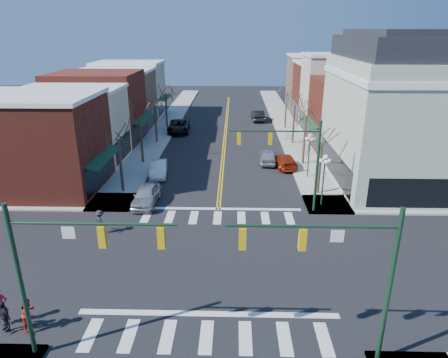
# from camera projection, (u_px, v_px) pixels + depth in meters

# --- Properties ---
(ground) EXTENTS (160.00, 160.00, 0.00)m
(ground) POSITION_uv_depth(u_px,v_px,m) (213.00, 263.00, 24.19)
(ground) COLOR black
(ground) RESTS_ON ground
(sidewalk_left) EXTENTS (3.50, 70.00, 0.15)m
(sidewalk_left) POSITION_uv_depth(u_px,v_px,m) (142.00, 160.00, 43.08)
(sidewalk_left) COLOR #9E9B93
(sidewalk_left) RESTS_ON ground
(sidewalk_right) EXTENTS (3.50, 70.00, 0.15)m
(sidewalk_right) POSITION_uv_depth(u_px,v_px,m) (304.00, 161.00, 42.66)
(sidewalk_right) COLOR #9E9B93
(sidewalk_right) RESTS_ON ground
(bldg_left_brick_a) EXTENTS (10.00, 8.50, 8.00)m
(bldg_left_brick_a) POSITION_uv_depth(u_px,v_px,m) (39.00, 145.00, 34.15)
(bldg_left_brick_a) COLOR maroon
(bldg_left_brick_a) RESTS_ON ground
(bldg_left_stucco_a) EXTENTS (10.00, 7.00, 7.50)m
(bldg_left_stucco_a) POSITION_uv_depth(u_px,v_px,m) (74.00, 127.00, 41.48)
(bldg_left_stucco_a) COLOR #C0B39E
(bldg_left_stucco_a) RESTS_ON ground
(bldg_left_brick_b) EXTENTS (10.00, 9.00, 8.50)m
(bldg_left_brick_b) POSITION_uv_depth(u_px,v_px,m) (98.00, 108.00, 48.79)
(bldg_left_brick_b) COLOR maroon
(bldg_left_brick_b) RESTS_ON ground
(bldg_left_tan) EXTENTS (10.00, 7.50, 7.80)m
(bldg_left_tan) POSITION_uv_depth(u_px,v_px,m) (117.00, 100.00, 56.63)
(bldg_left_tan) COLOR #8F6C4E
(bldg_left_tan) RESTS_ON ground
(bldg_left_stucco_b) EXTENTS (10.00, 8.00, 8.20)m
(bldg_left_stucco_b) POSITION_uv_depth(u_px,v_px,m) (130.00, 90.00, 63.81)
(bldg_left_stucco_b) COLOR #C0B39E
(bldg_left_stucco_b) RESTS_ON ground
(bldg_right_brick_a) EXTENTS (10.00, 8.50, 8.00)m
(bldg_right_brick_a) POSITION_uv_depth(u_px,v_px,m) (357.00, 114.00, 46.49)
(bldg_right_brick_a) COLOR maroon
(bldg_right_brick_a) RESTS_ON ground
(bldg_right_stucco) EXTENTS (10.00, 7.00, 10.00)m
(bldg_right_stucco) POSITION_uv_depth(u_px,v_px,m) (341.00, 95.00, 53.38)
(bldg_right_stucco) COLOR #C0B39E
(bldg_right_stucco) RESTS_ON ground
(bldg_right_brick_b) EXTENTS (10.00, 8.00, 8.50)m
(bldg_right_brick_b) POSITION_uv_depth(u_px,v_px,m) (328.00, 92.00, 60.66)
(bldg_right_brick_b) COLOR maroon
(bldg_right_brick_b) RESTS_ON ground
(bldg_right_tan) EXTENTS (10.00, 8.00, 9.00)m
(bldg_right_tan) POSITION_uv_depth(u_px,v_px,m) (318.00, 84.00, 68.06)
(bldg_right_tan) COLOR #8F6C4E
(bldg_right_tan) RESTS_ON ground
(victorian_corner) EXTENTS (12.25, 14.25, 13.30)m
(victorian_corner) POSITION_uv_depth(u_px,v_px,m) (409.00, 110.00, 35.00)
(victorian_corner) COLOR #ACB89F
(victorian_corner) RESTS_ON ground
(traffic_mast_near_left) EXTENTS (6.60, 0.28, 7.20)m
(traffic_mast_near_left) POSITION_uv_depth(u_px,v_px,m) (62.00, 262.00, 15.74)
(traffic_mast_near_left) COLOR #14331E
(traffic_mast_near_left) RESTS_ON ground
(traffic_mast_near_right) EXTENTS (6.60, 0.28, 7.20)m
(traffic_mast_near_right) POSITION_uv_depth(u_px,v_px,m) (345.00, 266.00, 15.47)
(traffic_mast_near_right) COLOR #14331E
(traffic_mast_near_right) RESTS_ON ground
(traffic_mast_far_right) EXTENTS (6.60, 0.28, 7.20)m
(traffic_mast_far_right) POSITION_uv_depth(u_px,v_px,m) (293.00, 154.00, 29.32)
(traffic_mast_far_right) COLOR #14331E
(traffic_mast_far_right) RESTS_ON ground
(lamppost_corner) EXTENTS (0.36, 0.36, 4.33)m
(lamppost_corner) POSITION_uv_depth(u_px,v_px,m) (324.00, 171.00, 30.90)
(lamppost_corner) COLOR #14331E
(lamppost_corner) RESTS_ON ground
(lamppost_midblock) EXTENTS (0.36, 0.36, 4.33)m
(lamppost_midblock) POSITION_uv_depth(u_px,v_px,m) (309.00, 148.00, 36.98)
(lamppost_midblock) COLOR #14331E
(lamppost_midblock) RESTS_ON ground
(tree_left_a) EXTENTS (0.24, 0.24, 4.76)m
(tree_left_a) POSITION_uv_depth(u_px,v_px,m) (121.00, 166.00, 33.85)
(tree_left_a) COLOR #382B21
(tree_left_a) RESTS_ON ground
(tree_left_b) EXTENTS (0.24, 0.24, 5.04)m
(tree_left_b) POSITION_uv_depth(u_px,v_px,m) (141.00, 140.00, 41.28)
(tree_left_b) COLOR #382B21
(tree_left_b) RESTS_ON ground
(tree_left_c) EXTENTS (0.24, 0.24, 4.55)m
(tree_left_c) POSITION_uv_depth(u_px,v_px,m) (156.00, 125.00, 48.85)
(tree_left_c) COLOR #382B21
(tree_left_c) RESTS_ON ground
(tree_left_d) EXTENTS (0.24, 0.24, 4.90)m
(tree_left_d) POSITION_uv_depth(u_px,v_px,m) (166.00, 111.00, 56.27)
(tree_left_d) COLOR #382B21
(tree_left_d) RESTS_ON ground
(tree_right_a) EXTENTS (0.24, 0.24, 4.62)m
(tree_right_a) POSITION_uv_depth(u_px,v_px,m) (320.00, 169.00, 33.46)
(tree_right_a) COLOR #382B21
(tree_right_a) RESTS_ON ground
(tree_right_b) EXTENTS (0.24, 0.24, 5.18)m
(tree_right_b) POSITION_uv_depth(u_px,v_px,m) (304.00, 141.00, 40.84)
(tree_right_b) COLOR #382B21
(tree_right_b) RESTS_ON ground
(tree_right_c) EXTENTS (0.24, 0.24, 4.83)m
(tree_right_c) POSITION_uv_depth(u_px,v_px,m) (294.00, 125.00, 48.39)
(tree_right_c) COLOR #382B21
(tree_right_c) RESTS_ON ground
(tree_right_d) EXTENTS (0.24, 0.24, 4.97)m
(tree_right_d) POSITION_uv_depth(u_px,v_px,m) (286.00, 111.00, 55.85)
(tree_right_d) COLOR #382B21
(tree_right_d) RESTS_ON ground
(car_left_near) EXTENTS (1.87, 4.50, 1.52)m
(car_left_near) POSITION_uv_depth(u_px,v_px,m) (146.00, 195.00, 32.09)
(car_left_near) COLOR #AEAEB3
(car_left_near) RESTS_ON ground
(car_left_mid) EXTENTS (2.02, 4.47, 1.42)m
(car_left_mid) POSITION_uv_depth(u_px,v_px,m) (158.00, 169.00, 38.34)
(car_left_mid) COLOR white
(car_left_mid) RESTS_ON ground
(car_left_far) EXTENTS (3.08, 6.12, 1.66)m
(car_left_far) POSITION_uv_depth(u_px,v_px,m) (179.00, 126.00, 54.56)
(car_left_far) COLOR black
(car_left_far) RESTS_ON ground
(car_right_near) EXTENTS (2.45, 4.83, 1.34)m
(car_right_near) POSITION_uv_depth(u_px,v_px,m) (285.00, 161.00, 40.77)
(car_right_near) COLOR maroon
(car_right_near) RESTS_ON ground
(car_right_mid) EXTENTS (2.11, 4.53, 1.50)m
(car_right_mid) POSITION_uv_depth(u_px,v_px,m) (268.00, 156.00, 42.03)
(car_right_mid) COLOR #AEAEB2
(car_right_mid) RESTS_ON ground
(car_right_far) EXTENTS (2.00, 5.04, 1.63)m
(car_right_far) POSITION_uv_depth(u_px,v_px,m) (258.00, 115.00, 61.46)
(car_right_far) COLOR black
(car_right_far) RESTS_ON ground
(pedestrian_red_a) EXTENTS (0.81, 0.69, 1.87)m
(pedestrian_red_a) POSITION_uv_depth(u_px,v_px,m) (0.00, 306.00, 18.77)
(pedestrian_red_a) COLOR red
(pedestrian_red_a) RESTS_ON sidewalk_left
(pedestrian_red_b) EXTENTS (0.70, 0.86, 1.67)m
(pedestrian_red_b) POSITION_uv_depth(u_px,v_px,m) (29.00, 314.00, 18.43)
(pedestrian_red_b) COLOR #B61413
(pedestrian_red_b) RESTS_ON sidewalk_left
(pedestrian_dark_a) EXTENTS (0.96, 0.80, 1.54)m
(pedestrian_dark_a) POSITION_uv_depth(u_px,v_px,m) (4.00, 316.00, 18.38)
(pedestrian_dark_a) COLOR black
(pedestrian_dark_a) RESTS_ON sidewalk_left
(pedestrian_dark_b) EXTENTS (1.16, 1.14, 1.60)m
(pedestrian_dark_b) POSITION_uv_depth(u_px,v_px,m) (100.00, 221.00, 27.37)
(pedestrian_dark_b) COLOR black
(pedestrian_dark_b) RESTS_ON sidewalk_left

